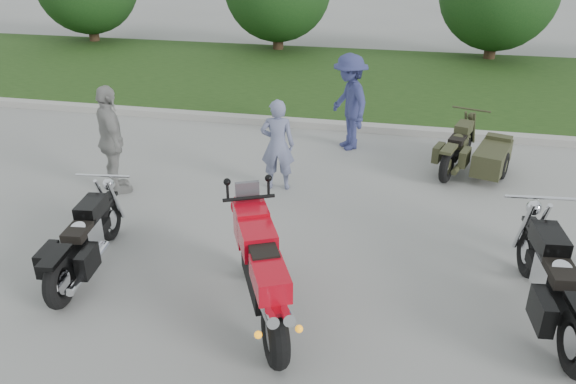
% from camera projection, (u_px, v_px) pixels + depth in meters
% --- Properties ---
extents(ground, '(80.00, 80.00, 0.00)m').
position_uv_depth(ground, '(264.00, 282.00, 7.06)').
color(ground, '#A1A19B').
rests_on(ground, ground).
extents(curb, '(60.00, 0.30, 0.15)m').
position_uv_depth(curb, '(333.00, 125.00, 12.31)').
color(curb, '#A7A59E').
rests_on(curb, ground).
extents(grass_strip, '(60.00, 8.00, 0.14)m').
position_uv_depth(grass_strip, '(354.00, 79.00, 15.97)').
color(grass_strip, '#31521C').
rests_on(grass_strip, ground).
extents(sportbike_red, '(1.14, 2.15, 1.09)m').
position_uv_depth(sportbike_red, '(262.00, 270.00, 6.16)').
color(sportbike_red, black).
rests_on(sportbike_red, ground).
extents(cruiser_left, '(0.52, 2.18, 0.84)m').
position_uv_depth(cruiser_left, '(84.00, 244.00, 7.08)').
color(cruiser_left, black).
rests_on(cruiser_left, ground).
extents(cruiser_right, '(0.55, 2.45, 0.94)m').
position_uv_depth(cruiser_right, '(555.00, 287.00, 6.14)').
color(cruiser_right, black).
rests_on(cruiser_right, ground).
extents(cruiser_sidecar, '(1.35, 1.99, 0.79)m').
position_uv_depth(cruiser_sidecar, '(477.00, 154.00, 9.97)').
color(cruiser_sidecar, black).
rests_on(cruiser_sidecar, ground).
extents(person_stripe, '(0.61, 0.44, 1.55)m').
position_uv_depth(person_stripe, '(278.00, 145.00, 9.26)').
color(person_stripe, slate).
rests_on(person_stripe, ground).
extents(person_denim, '(1.22, 1.40, 1.88)m').
position_uv_depth(person_denim, '(349.00, 102.00, 10.90)').
color(person_denim, navy).
rests_on(person_denim, ground).
extents(person_back, '(1.02, 1.09, 1.81)m').
position_uv_depth(person_back, '(112.00, 140.00, 9.08)').
color(person_back, '#989793').
rests_on(person_back, ground).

